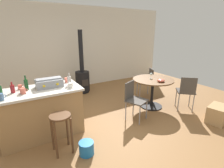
% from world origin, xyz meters
% --- Properties ---
extents(ground_plane, '(8.80, 8.80, 0.00)m').
position_xyz_m(ground_plane, '(0.00, 0.00, 0.00)').
color(ground_plane, olive).
extents(back_wall, '(8.00, 0.10, 2.70)m').
position_xyz_m(back_wall, '(0.00, 2.98, 1.35)').
color(back_wall, silver).
rests_on(back_wall, ground_plane).
extents(kitchen_island, '(1.45, 0.76, 0.90)m').
position_xyz_m(kitchen_island, '(-1.16, 0.47, 0.45)').
color(kitchen_island, '#A37A4C').
rests_on(kitchen_island, ground_plane).
extents(wooden_stool, '(0.33, 0.33, 0.66)m').
position_xyz_m(wooden_stool, '(-0.98, -0.23, 0.48)').
color(wooden_stool, brown).
rests_on(wooden_stool, ground_plane).
extents(dining_table, '(1.02, 1.02, 0.75)m').
position_xyz_m(dining_table, '(1.49, 0.32, 0.57)').
color(dining_table, black).
rests_on(dining_table, ground_plane).
extents(folding_chair_near, '(0.56, 0.56, 0.88)m').
position_xyz_m(folding_chair_near, '(2.05, -0.27, 0.52)').
color(folding_chair_near, '#47423D').
rests_on(folding_chair_near, ground_plane).
extents(folding_chair_far, '(0.53, 0.53, 0.85)m').
position_xyz_m(folding_chair_far, '(1.88, 0.95, 0.50)').
color(folding_chair_far, '#47423D').
rests_on(folding_chair_far, ground_plane).
extents(folding_chair_left, '(0.53, 0.53, 0.85)m').
position_xyz_m(folding_chair_left, '(0.69, 0.05, 0.50)').
color(folding_chair_left, '#47423D').
rests_on(folding_chair_left, ground_plane).
extents(wood_stove, '(0.44, 0.45, 1.94)m').
position_xyz_m(wood_stove, '(0.36, 2.27, 0.48)').
color(wood_stove, black).
rests_on(wood_stove, ground_plane).
extents(toolbox, '(0.47, 0.28, 0.17)m').
position_xyz_m(toolbox, '(-0.95, 0.53, 0.98)').
color(toolbox, gray).
rests_on(toolbox, kitchen_island).
extents(bottle_0, '(0.07, 0.07, 0.25)m').
position_xyz_m(bottle_0, '(-1.73, 0.40, 1.00)').
color(bottle_0, '#194C23').
rests_on(bottle_0, kitchen_island).
extents(bottle_1, '(0.07, 0.07, 0.23)m').
position_xyz_m(bottle_1, '(-0.59, 0.45, 0.99)').
color(bottle_1, '#B7B2AD').
rests_on(bottle_1, kitchen_island).
extents(bottle_2, '(0.07, 0.07, 0.19)m').
position_xyz_m(bottle_2, '(-1.55, 0.52, 0.98)').
color(bottle_2, maroon).
rests_on(bottle_2, kitchen_island).
extents(bottle_3, '(0.06, 0.06, 0.26)m').
position_xyz_m(bottle_3, '(-1.34, 0.56, 1.01)').
color(bottle_3, '#194C23').
rests_on(bottle_3, kitchen_island).
extents(cup_0, '(0.12, 0.09, 0.09)m').
position_xyz_m(cup_0, '(-0.58, 0.66, 0.95)').
color(cup_0, '#DB6651').
rests_on(cup_0, kitchen_island).
extents(cup_1, '(0.11, 0.07, 0.08)m').
position_xyz_m(cup_1, '(-1.43, 0.66, 0.94)').
color(cup_1, '#DB6651').
rests_on(cup_1, kitchen_island).
extents(cup_2, '(0.12, 0.09, 0.09)m').
position_xyz_m(cup_2, '(-1.41, 0.38, 0.95)').
color(cup_2, '#DB6651').
rests_on(cup_2, kitchen_island).
extents(cup_3, '(0.11, 0.08, 0.11)m').
position_xyz_m(cup_3, '(-1.72, 0.23, 0.96)').
color(cup_3, '#4C7099').
rests_on(cup_3, kitchen_island).
extents(cup_4, '(0.12, 0.08, 0.09)m').
position_xyz_m(cup_4, '(-0.63, 0.27, 0.95)').
color(cup_4, white).
rests_on(cup_4, kitchen_island).
extents(wine_glass, '(0.07, 0.07, 0.14)m').
position_xyz_m(wine_glass, '(1.49, 0.40, 0.85)').
color(wine_glass, silver).
rests_on(wine_glass, dining_table).
extents(serving_bowl, '(0.18, 0.18, 0.07)m').
position_xyz_m(serving_bowl, '(1.48, 0.05, 0.78)').
color(serving_bowl, '#DB6651').
rests_on(serving_bowl, dining_table).
extents(cardboard_box, '(0.56, 0.44, 0.37)m').
position_xyz_m(cardboard_box, '(2.17, -1.00, 0.18)').
color(cardboard_box, tan).
rests_on(cardboard_box, ground_plane).
extents(plastic_bucket, '(0.24, 0.24, 0.22)m').
position_xyz_m(plastic_bucket, '(-0.68, -0.49, 0.11)').
color(plastic_bucket, blue).
rests_on(plastic_bucket, ground_plane).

